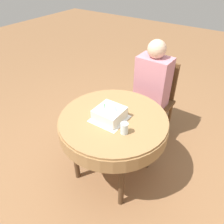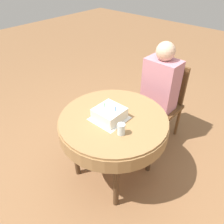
{
  "view_description": "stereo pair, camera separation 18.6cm",
  "coord_description": "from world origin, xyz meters",
  "px_view_note": "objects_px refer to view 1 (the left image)",
  "views": [
    {
      "loc": [
        0.84,
        -1.25,
        1.88
      ],
      "look_at": [
        -0.01,
        -0.01,
        0.78
      ],
      "focal_mm": 35.0,
      "sensor_mm": 36.0,
      "label": 1
    },
    {
      "loc": [
        0.99,
        -1.13,
        1.88
      ],
      "look_at": [
        -0.01,
        -0.01,
        0.78
      ],
      "focal_mm": 35.0,
      "sensor_mm": 36.0,
      "label": 2
    }
  ],
  "objects_px": {
    "birthday_cake": "(110,114)",
    "drinking_glass": "(124,128)",
    "person": "(152,84)",
    "chair": "(153,97)"
  },
  "relations": [
    {
      "from": "person",
      "to": "drinking_glass",
      "type": "distance_m",
      "value": 0.9
    },
    {
      "from": "drinking_glass",
      "to": "person",
      "type": "bearing_deg",
      "value": 102.1
    },
    {
      "from": "birthday_cake",
      "to": "person",
      "type": "bearing_deg",
      "value": 89.15
    },
    {
      "from": "chair",
      "to": "drinking_glass",
      "type": "xyz_separation_m",
      "value": [
        0.19,
        -0.97,
        0.29
      ]
    },
    {
      "from": "drinking_glass",
      "to": "birthday_cake",
      "type": "bearing_deg",
      "value": 157.3
    },
    {
      "from": "chair",
      "to": "person",
      "type": "xyz_separation_m",
      "value": [
        -0.0,
        -0.1,
        0.23
      ]
    },
    {
      "from": "birthday_cake",
      "to": "drinking_glass",
      "type": "xyz_separation_m",
      "value": [
        0.2,
        -0.08,
        -0.0
      ]
    },
    {
      "from": "birthday_cake",
      "to": "drinking_glass",
      "type": "distance_m",
      "value": 0.22
    },
    {
      "from": "person",
      "to": "birthday_cake",
      "type": "xyz_separation_m",
      "value": [
        -0.01,
        -0.79,
        0.07
      ]
    },
    {
      "from": "chair",
      "to": "drinking_glass",
      "type": "bearing_deg",
      "value": -77.93
    }
  ]
}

